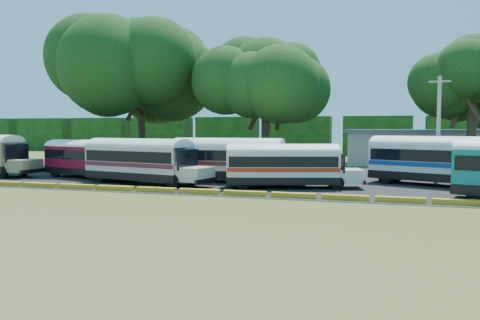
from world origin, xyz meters
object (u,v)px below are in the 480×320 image
(bus_white_red, at_px, (285,163))
(bus_red, at_px, (89,156))
(bus_cream_west, at_px, (141,158))
(tree_west, at_px, (141,65))

(bus_white_red, bearing_deg, bus_red, 158.32)
(bus_red, bearing_deg, bus_cream_west, -6.57)
(bus_red, distance_m, tree_west, 16.22)
(bus_white_red, relative_size, tree_west, 0.60)
(bus_red, height_order, bus_cream_west, bus_cream_west)
(bus_cream_west, height_order, bus_white_red, bus_cream_west)
(bus_red, xyz_separation_m, bus_white_red, (16.83, -1.76, -0.09))
(bus_white_red, distance_m, tree_west, 25.90)
(tree_west, bearing_deg, bus_white_red, -38.05)
(bus_cream_west, bearing_deg, bus_red, 170.77)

